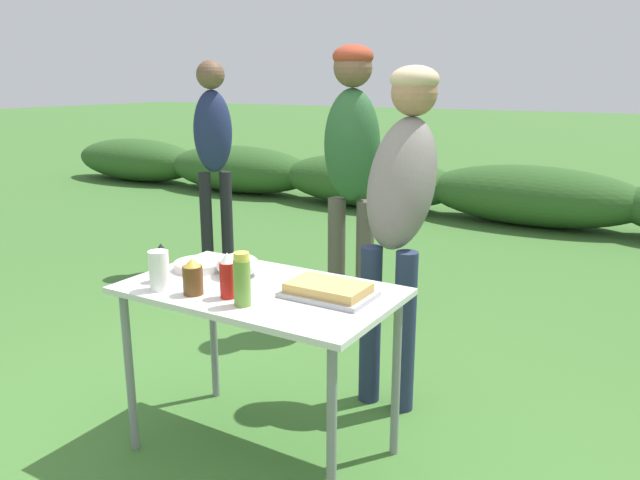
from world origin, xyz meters
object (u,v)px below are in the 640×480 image
(standing_person_in_gray_fleece, at_px, (213,143))
(beer_bottle, at_px, (193,277))
(plate_stack, at_px, (199,265))
(mixing_bowl, at_px, (238,265))
(standing_person_in_red_jacket, at_px, (352,155))
(folding_table, at_px, (260,306))
(standing_person_in_navy_coat, at_px, (401,193))
(food_tray, at_px, (328,290))
(paper_cup_stack, at_px, (159,270))
(bbq_sauce_bottle, at_px, (162,263))
(ketchup_bottle, at_px, (228,276))
(relish_jar, at_px, (242,280))

(standing_person_in_gray_fleece, bearing_deg, beer_bottle, -100.19)
(plate_stack, height_order, beer_bottle, beer_bottle)
(mixing_bowl, height_order, standing_person_in_red_jacket, standing_person_in_red_jacket)
(folding_table, xyz_separation_m, standing_person_in_navy_coat, (0.28, 0.75, 0.37))
(plate_stack, bearing_deg, mixing_bowl, 4.91)
(food_tray, height_order, beer_bottle, beer_bottle)
(mixing_bowl, xyz_separation_m, paper_cup_stack, (-0.16, -0.30, 0.03))
(bbq_sauce_bottle, distance_m, standing_person_in_gray_fleece, 2.62)
(beer_bottle, xyz_separation_m, standing_person_in_gray_fleece, (-1.73, 2.19, 0.24))
(food_tray, distance_m, mixing_bowl, 0.47)
(bbq_sauce_bottle, relative_size, standing_person_in_red_jacket, 0.09)
(folding_table, bearing_deg, standing_person_in_navy_coat, 69.70)
(folding_table, distance_m, standing_person_in_navy_coat, 0.88)
(ketchup_bottle, xyz_separation_m, bbq_sauce_bottle, (-0.36, 0.02, -0.01))
(food_tray, bearing_deg, plate_stack, 178.56)
(mixing_bowl, height_order, relish_jar, relish_jar)
(ketchup_bottle, distance_m, relish_jar, 0.11)
(food_tray, bearing_deg, mixing_bowl, 175.80)
(plate_stack, relative_size, ketchup_bottle, 1.21)
(folding_table, relative_size, paper_cup_stack, 6.93)
(plate_stack, bearing_deg, food_tray, -1.44)
(ketchup_bottle, bearing_deg, beer_bottle, -164.62)
(folding_table, height_order, beer_bottle, beer_bottle)
(beer_bottle, height_order, standing_person_in_gray_fleece, standing_person_in_gray_fleece)
(plate_stack, bearing_deg, standing_person_in_navy_coat, 46.42)
(paper_cup_stack, relative_size, ketchup_bottle, 0.88)
(food_tray, xyz_separation_m, standing_person_in_red_jacket, (-0.64, 1.38, 0.34))
(paper_cup_stack, height_order, standing_person_in_gray_fleece, standing_person_in_gray_fleece)
(plate_stack, xyz_separation_m, paper_cup_stack, (0.04, -0.28, 0.06))
(mixing_bowl, xyz_separation_m, standing_person_in_navy_coat, (0.45, 0.67, 0.25))
(folding_table, relative_size, beer_bottle, 7.55)
(food_tray, relative_size, standing_person_in_red_jacket, 0.20)
(standing_person_in_red_jacket, bearing_deg, paper_cup_stack, -95.23)
(standing_person_in_gray_fleece, relative_size, standing_person_in_red_jacket, 0.97)
(relish_jar, distance_m, standing_person_in_navy_coat, 0.99)
(ketchup_bottle, xyz_separation_m, relish_jar, (0.10, -0.04, 0.01))
(folding_table, relative_size, standing_person_in_gray_fleece, 0.65)
(standing_person_in_gray_fleece, bearing_deg, paper_cup_stack, -103.05)
(plate_stack, height_order, standing_person_in_red_jacket, standing_person_in_red_jacket)
(food_tray, xyz_separation_m, mixing_bowl, (-0.46, 0.03, 0.02))
(plate_stack, bearing_deg, relish_jar, -30.54)
(food_tray, height_order, standing_person_in_navy_coat, standing_person_in_navy_coat)
(mixing_bowl, relative_size, bbq_sauce_bottle, 1.14)
(standing_person_in_red_jacket, bearing_deg, bbq_sauce_bottle, -97.68)
(relish_jar, bearing_deg, standing_person_in_red_jacket, 104.12)
(plate_stack, distance_m, ketchup_bottle, 0.41)
(folding_table, height_order, relish_jar, relish_jar)
(relish_jar, height_order, standing_person_in_gray_fleece, standing_person_in_gray_fleece)
(folding_table, height_order, standing_person_in_navy_coat, standing_person_in_navy_coat)
(bbq_sauce_bottle, height_order, standing_person_in_navy_coat, standing_person_in_navy_coat)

